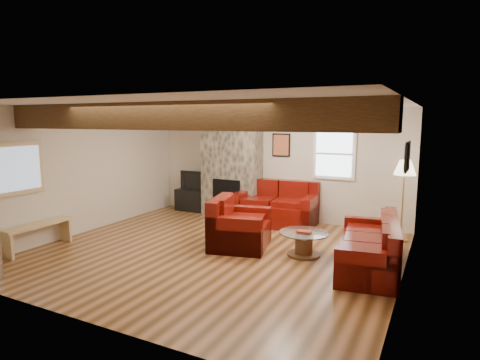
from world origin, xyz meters
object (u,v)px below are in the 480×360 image
object	(u,v)px
tv_cabinet	(197,200)
television	(197,180)
sofa_three	(368,243)
coffee_table	(304,244)
floor_lamp	(405,172)
armchair_red	(240,223)
loveseat	(275,203)

from	to	relation	value
tv_cabinet	television	distance (m)	0.51
sofa_three	coffee_table	size ratio (longest dim) A/B	2.45
sofa_three	coffee_table	xyz separation A→B (m)	(-1.05, 0.09, -0.19)
floor_lamp	armchair_red	bearing A→B (deg)	-146.05
sofa_three	armchair_red	bearing A→B (deg)	-99.24
television	floor_lamp	size ratio (longest dim) A/B	0.54
sofa_three	television	size ratio (longest dim) A/B	2.44
loveseat	coffee_table	xyz separation A→B (m)	(1.21, -1.71, -0.26)
television	sofa_three	bearing A→B (deg)	-25.13
tv_cabinet	coffee_table	bearing A→B (deg)	-30.35
television	floor_lamp	distance (m)	4.84
loveseat	floor_lamp	xyz separation A→B (m)	(2.58, -0.06, 0.84)
floor_lamp	loveseat	bearing A→B (deg)	178.71
loveseat	tv_cabinet	distance (m)	2.25
floor_lamp	coffee_table	bearing A→B (deg)	-129.72
loveseat	television	bearing A→B (deg)	168.23
television	armchair_red	bearing A→B (deg)	-42.44
sofa_three	armchair_red	world-z (taller)	armchair_red
loveseat	floor_lamp	distance (m)	2.71
loveseat	tv_cabinet	world-z (taller)	loveseat
coffee_table	floor_lamp	world-z (taller)	floor_lamp
loveseat	armchair_red	xyz separation A→B (m)	(0.04, -1.77, -0.02)
tv_cabinet	television	bearing A→B (deg)	0.00
loveseat	tv_cabinet	size ratio (longest dim) A/B	1.62
sofa_three	loveseat	bearing A→B (deg)	-136.95
sofa_three	television	xyz separation A→B (m)	(-4.48, 2.10, 0.39)
armchair_red	floor_lamp	bearing A→B (deg)	-69.68
armchair_red	coffee_table	size ratio (longest dim) A/B	1.33
tv_cabinet	floor_lamp	xyz separation A→B (m)	(4.80, -0.36, 1.04)
loveseat	armchair_red	world-z (taller)	loveseat
loveseat	armchair_red	size ratio (longest dim) A/B	1.59
armchair_red	tv_cabinet	size ratio (longest dim) A/B	1.02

